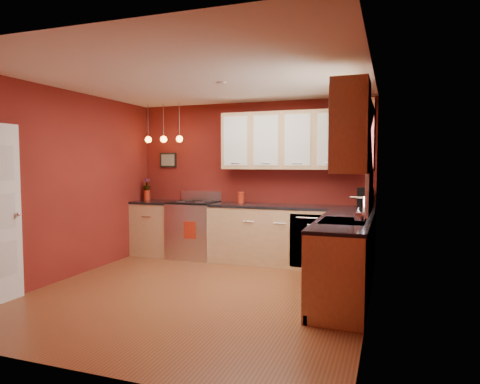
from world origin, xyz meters
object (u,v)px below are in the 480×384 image
(gas_range, at_px, (194,229))
(soap_pump, at_px, (358,215))
(red_canister, at_px, (241,198))
(coffee_maker, at_px, (365,198))
(sink, at_px, (343,223))

(gas_range, relative_size, soap_pump, 6.59)
(gas_range, bearing_deg, red_canister, 6.65)
(gas_range, bearing_deg, coffee_maker, 2.52)
(coffee_maker, relative_size, soap_pump, 1.74)
(red_canister, bearing_deg, coffee_maker, 0.80)
(gas_range, relative_size, red_canister, 6.11)
(sink, height_order, coffee_maker, coffee_maker)
(red_canister, relative_size, coffee_maker, 0.62)
(soap_pump, bearing_deg, sink, 144.37)
(sink, height_order, soap_pump, sink)
(gas_range, distance_m, soap_pump, 3.27)
(gas_range, bearing_deg, sink, -29.78)
(soap_pump, bearing_deg, coffee_maker, 90.71)
(gas_range, height_order, sink, sink)
(coffee_maker, distance_m, soap_pump, 1.74)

